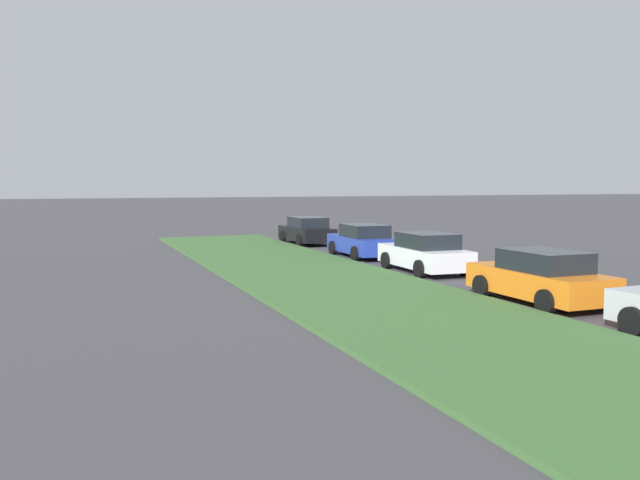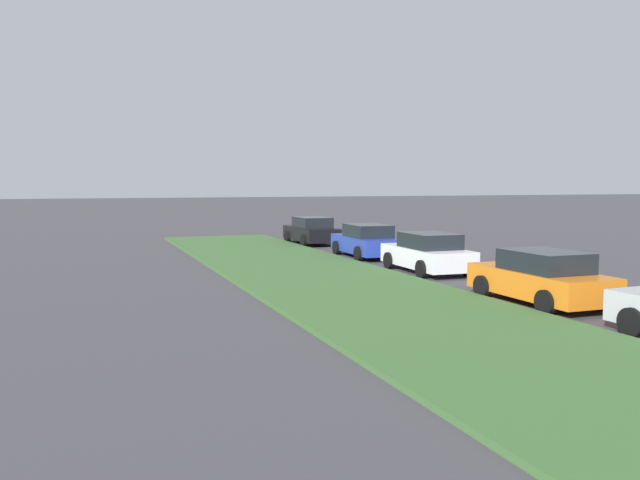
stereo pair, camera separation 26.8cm
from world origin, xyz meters
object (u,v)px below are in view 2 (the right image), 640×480
parked_car_blue (367,241)px  parked_car_white (427,253)px  parked_car_black (311,231)px  parked_car_orange (541,278)px

parked_car_blue → parked_car_white: bearing=-177.6°
parked_car_white → parked_car_black: 12.03m
parked_car_black → parked_car_white: bearing=-179.6°
parked_car_black → parked_car_blue: bearing=-179.1°
parked_car_blue → parked_car_orange: bearing=-179.1°
parked_car_orange → parked_car_blue: bearing=-1.1°
parked_car_orange → parked_car_black: size_ratio=1.00×
parked_car_orange → parked_car_blue: size_ratio=0.99×
parked_car_white → parked_car_blue: bearing=2.3°
parked_car_blue → parked_car_black: same height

